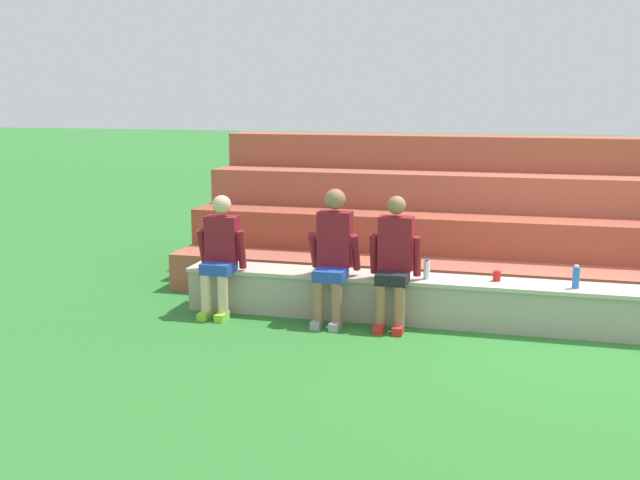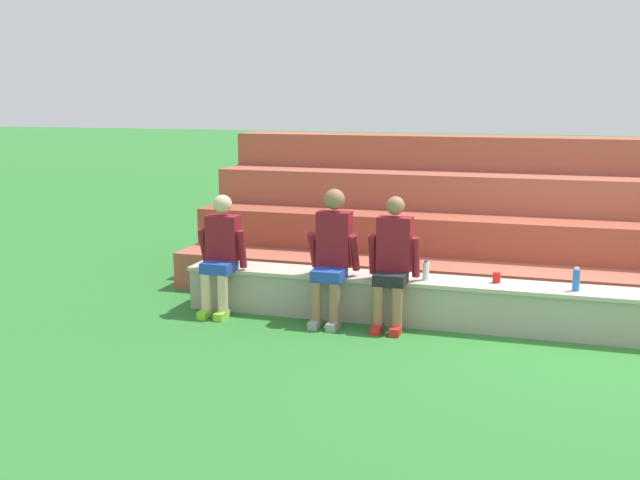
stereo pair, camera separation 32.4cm
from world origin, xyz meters
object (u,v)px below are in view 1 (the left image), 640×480
Objects in this scene: person_far_left at (220,252)px; person_left_of_center at (333,252)px; person_center at (394,259)px; plastic_cup_left_end at (497,276)px; water_bottle_center_gap at (576,277)px; water_bottle_mid_left at (427,270)px.

person_far_left is 0.93× the size of person_left_of_center.
person_left_of_center reaches higher than person_center.
person_center is at bearing -165.16° from plastic_cup_left_end.
water_bottle_mid_left is (-1.47, 0.01, -0.01)m from water_bottle_center_gap.
water_bottle_mid_left is at bearing 5.84° from person_far_left.
person_center reaches higher than water_bottle_mid_left.
water_bottle_mid_left is (0.31, 0.18, -0.13)m from person_center.
person_far_left is at bearing -177.66° from person_left_of_center.
person_left_of_center is 1.04× the size of person_center.
plastic_cup_left_end is at bearing 14.84° from person_center.
water_bottle_center_gap is at bearing 3.34° from person_far_left.
water_bottle_mid_left is 1.98× the size of plastic_cup_left_end.
plastic_cup_left_end is (-0.76, 0.10, -0.06)m from water_bottle_center_gap.
person_far_left is at bearing -174.16° from water_bottle_mid_left.
water_bottle_mid_left is (0.96, 0.17, -0.17)m from person_left_of_center.
person_far_left is at bearing -173.79° from plastic_cup_left_end.
person_far_left is at bearing -178.60° from person_center.
person_far_left is 12.43× the size of plastic_cup_left_end.
person_far_left is 1.24m from person_left_of_center.
person_left_of_center is at bearing 2.34° from person_far_left.
person_center reaches higher than plastic_cup_left_end.
person_far_left is 3.68m from water_bottle_center_gap.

